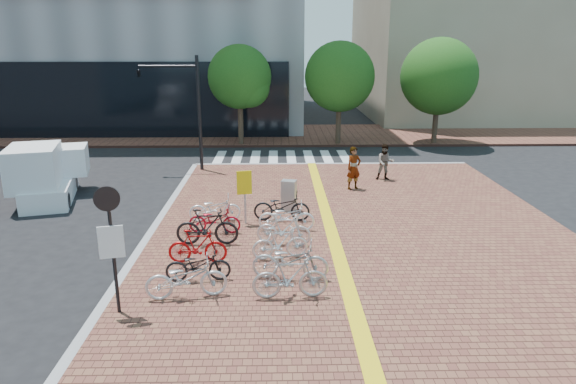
{
  "coord_description": "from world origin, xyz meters",
  "views": [
    {
      "loc": [
        0.2,
        -13.86,
        6.19
      ],
      "look_at": [
        0.57,
        2.84,
        1.3
      ],
      "focal_mm": 32.0,
      "sensor_mm": 36.0,
      "label": 1
    }
  ],
  "objects_px": {
    "bike_10": "(286,216)",
    "bike_11": "(282,206)",
    "bike_0": "(186,278)",
    "yellow_sign": "(245,187)",
    "pedestrian_b": "(385,162)",
    "traffic_light_pole": "(172,92)",
    "bike_6": "(290,277)",
    "notice_sign": "(111,235)",
    "pedestrian_a": "(354,168)",
    "bike_4": "(214,220)",
    "bike_7": "(290,260)",
    "bike_2": "(198,246)",
    "utility_box": "(289,196)",
    "bike_8": "(280,243)",
    "bike_1": "(198,265)",
    "bike_3": "(207,227)",
    "bike_9": "(284,229)",
    "box_truck": "(48,174)",
    "bike_5": "(215,208)"
  },
  "relations": [
    {
      "from": "bike_7",
      "to": "yellow_sign",
      "type": "distance_m",
      "value": 4.64
    },
    {
      "from": "bike_11",
      "to": "bike_0",
      "type": "bearing_deg",
      "value": 160.89
    },
    {
      "from": "bike_9",
      "to": "traffic_light_pole",
      "type": "bearing_deg",
      "value": 37.34
    },
    {
      "from": "bike_4",
      "to": "utility_box",
      "type": "xyz_separation_m",
      "value": [
        2.5,
        2.28,
        0.13
      ]
    },
    {
      "from": "bike_1",
      "to": "utility_box",
      "type": "xyz_separation_m",
      "value": [
        2.52,
        5.82,
        0.13
      ]
    },
    {
      "from": "bike_1",
      "to": "traffic_light_pole",
      "type": "xyz_separation_m",
      "value": [
        -2.88,
        12.33,
        3.33
      ]
    },
    {
      "from": "pedestrian_b",
      "to": "yellow_sign",
      "type": "distance_m",
      "value": 8.35
    },
    {
      "from": "bike_8",
      "to": "notice_sign",
      "type": "relative_size",
      "value": 0.53
    },
    {
      "from": "bike_0",
      "to": "yellow_sign",
      "type": "xyz_separation_m",
      "value": [
        1.13,
        5.33,
        0.78
      ]
    },
    {
      "from": "bike_1",
      "to": "yellow_sign",
      "type": "bearing_deg",
      "value": -17.38
    },
    {
      "from": "bike_4",
      "to": "yellow_sign",
      "type": "relative_size",
      "value": 0.91
    },
    {
      "from": "bike_8",
      "to": "bike_1",
      "type": "bearing_deg",
      "value": 111.79
    },
    {
      "from": "bike_2",
      "to": "bike_3",
      "type": "height_order",
      "value": "bike_3"
    },
    {
      "from": "bike_7",
      "to": "bike_11",
      "type": "height_order",
      "value": "bike_7"
    },
    {
      "from": "bike_10",
      "to": "bike_11",
      "type": "bearing_deg",
      "value": 9.29
    },
    {
      "from": "bike_0",
      "to": "yellow_sign",
      "type": "height_order",
      "value": "yellow_sign"
    },
    {
      "from": "bike_11",
      "to": "yellow_sign",
      "type": "distance_m",
      "value": 1.51
    },
    {
      "from": "bike_4",
      "to": "box_truck",
      "type": "distance_m",
      "value": 8.34
    },
    {
      "from": "bike_1",
      "to": "bike_4",
      "type": "height_order",
      "value": "bike_4"
    },
    {
      "from": "yellow_sign",
      "to": "utility_box",
      "type": "bearing_deg",
      "value": 42.77
    },
    {
      "from": "bike_2",
      "to": "utility_box",
      "type": "distance_m",
      "value": 5.4
    },
    {
      "from": "bike_10",
      "to": "bike_9",
      "type": "bearing_deg",
      "value": 175.86
    },
    {
      "from": "box_truck",
      "to": "bike_5",
      "type": "bearing_deg",
      "value": -23.82
    },
    {
      "from": "bike_3",
      "to": "bike_7",
      "type": "xyz_separation_m",
      "value": [
        2.5,
        -2.46,
        -0.05
      ]
    },
    {
      "from": "bike_1",
      "to": "bike_9",
      "type": "height_order",
      "value": "bike_9"
    },
    {
      "from": "bike_6",
      "to": "bike_2",
      "type": "bearing_deg",
      "value": 46.9
    },
    {
      "from": "pedestrian_b",
      "to": "bike_4",
      "type": "bearing_deg",
      "value": -132.05
    },
    {
      "from": "bike_0",
      "to": "utility_box",
      "type": "bearing_deg",
      "value": -30.98
    },
    {
      "from": "bike_2",
      "to": "pedestrian_a",
      "type": "xyz_separation_m",
      "value": [
        5.51,
        7.53,
        0.41
      ]
    },
    {
      "from": "yellow_sign",
      "to": "bike_0",
      "type": "bearing_deg",
      "value": -101.96
    },
    {
      "from": "bike_7",
      "to": "utility_box",
      "type": "bearing_deg",
      "value": 4.67
    },
    {
      "from": "bike_7",
      "to": "bike_8",
      "type": "bearing_deg",
      "value": 16.7
    },
    {
      "from": "bike_10",
      "to": "utility_box",
      "type": "distance_m",
      "value": 2.13
    },
    {
      "from": "bike_6",
      "to": "yellow_sign",
      "type": "relative_size",
      "value": 0.99
    },
    {
      "from": "bike_4",
      "to": "bike_7",
      "type": "distance_m",
      "value": 4.23
    },
    {
      "from": "bike_3",
      "to": "pedestrian_b",
      "type": "xyz_separation_m",
      "value": [
        7.07,
        7.66,
        0.24
      ]
    },
    {
      "from": "pedestrian_a",
      "to": "notice_sign",
      "type": "distance_m",
      "value": 12.47
    },
    {
      "from": "bike_3",
      "to": "bike_4",
      "type": "relative_size",
      "value": 1.13
    },
    {
      "from": "bike_3",
      "to": "bike_4",
      "type": "distance_m",
      "value": 1.04
    },
    {
      "from": "bike_6",
      "to": "notice_sign",
      "type": "height_order",
      "value": "notice_sign"
    },
    {
      "from": "bike_1",
      "to": "bike_11",
      "type": "distance_m",
      "value": 5.2
    },
    {
      "from": "pedestrian_a",
      "to": "utility_box",
      "type": "relative_size",
      "value": 1.58
    },
    {
      "from": "bike_8",
      "to": "bike_9",
      "type": "xyz_separation_m",
      "value": [
        0.12,
        1.07,
        0.02
      ]
    },
    {
      "from": "pedestrian_b",
      "to": "traffic_light_pole",
      "type": "relative_size",
      "value": 0.3
    },
    {
      "from": "bike_11",
      "to": "traffic_light_pole",
      "type": "relative_size",
      "value": 0.36
    },
    {
      "from": "bike_1",
      "to": "bike_3",
      "type": "bearing_deg",
      "value": -2.96
    },
    {
      "from": "bike_7",
      "to": "bike_10",
      "type": "height_order",
      "value": "bike_7"
    },
    {
      "from": "pedestrian_a",
      "to": "bike_4",
      "type": "bearing_deg",
      "value": -160.33
    },
    {
      "from": "bike_10",
      "to": "utility_box",
      "type": "height_order",
      "value": "utility_box"
    },
    {
      "from": "notice_sign",
      "to": "pedestrian_b",
      "type": "bearing_deg",
      "value": 53.88
    }
  ]
}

